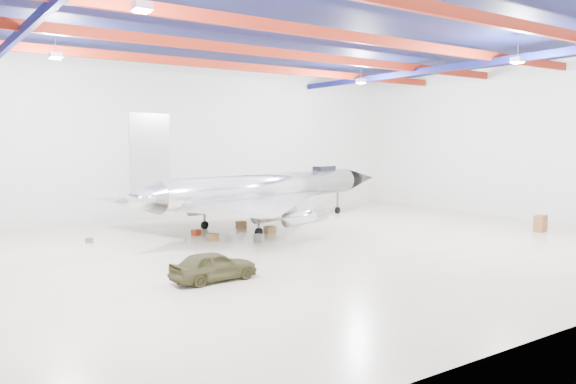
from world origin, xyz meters
TOP-DOWN VIEW (x-y plane):
  - floor at (0.00, 0.00)m, footprint 40.00×40.00m
  - wall_back at (0.00, 15.00)m, footprint 40.00×0.00m
  - wall_right at (20.00, 0.00)m, footprint 0.00×30.00m
  - ceiling at (0.00, 0.00)m, footprint 40.00×40.00m
  - ceiling_structure at (0.00, 0.00)m, footprint 39.50×29.50m
  - jet_aircraft at (3.13, 7.18)m, footprint 24.75×18.13m
  - jeep at (-6.58, -4.00)m, footprint 3.56×1.59m
  - desk at (15.55, -4.28)m, footprint 1.20×0.81m
  - crate_ply at (-2.46, 4.16)m, footprint 0.67×0.58m
  - toolbox_red at (-2.43, 6.43)m, footprint 0.58×0.53m
  - engine_drum at (-0.61, 2.45)m, footprint 0.53×0.53m
  - parts_bin at (1.19, 7.41)m, footprint 0.71×0.62m
  - crate_small at (-8.29, 7.44)m, footprint 0.48×0.43m
  - oil_barrel at (1.53, 4.54)m, footprint 0.63×0.51m

SIDE VIEW (x-z plane):
  - floor at x=0.00m, z-range 0.00..0.00m
  - crate_small at x=-8.29m, z-range 0.00..0.27m
  - toolbox_red at x=-2.43m, z-range 0.00..0.33m
  - crate_ply at x=-2.46m, z-range 0.00..0.40m
  - parts_bin at x=1.19m, z-range 0.00..0.43m
  - engine_drum at x=-0.61m, z-range 0.00..0.43m
  - oil_barrel at x=1.53m, z-range 0.00..0.44m
  - desk at x=15.55m, z-range 0.00..1.00m
  - jeep at x=-6.58m, z-range 0.00..1.19m
  - jet_aircraft at x=3.13m, z-range -1.19..5.74m
  - wall_back at x=0.00m, z-range -14.50..25.50m
  - wall_right at x=20.00m, z-range -9.50..20.50m
  - ceiling_structure at x=0.00m, z-range 9.79..10.86m
  - ceiling at x=0.00m, z-range 11.00..11.00m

